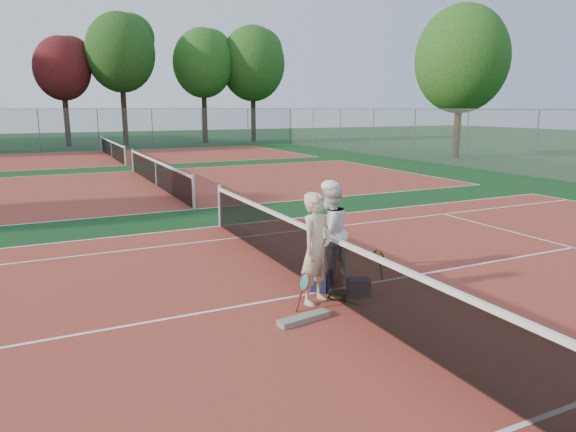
{
  "coord_description": "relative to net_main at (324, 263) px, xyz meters",
  "views": [
    {
      "loc": [
        -4.14,
        -7.17,
        3.05
      ],
      "look_at": [
        0.0,
        1.39,
        1.05
      ],
      "focal_mm": 32.0,
      "sensor_mm": 36.0,
      "label": 1
    }
  ],
  "objects": [
    {
      "name": "racket_black_held",
      "position": [
        1.14,
        0.03,
        -0.22
      ],
      "size": [
        0.25,
        0.31,
        0.59
      ],
      "primitive_type": null,
      "rotation": [
        0.0,
        0.0,
        3.41
      ],
      "color": "black",
      "rests_on": "ground"
    },
    {
      "name": "player_b",
      "position": [
        0.41,
        0.55,
        0.37
      ],
      "size": [
        0.99,
        0.85,
        1.75
      ],
      "primitive_type": "imported",
      "rotation": [
        0.0,
        0.0,
        3.39
      ],
      "color": "white",
      "rests_on": "ground"
    },
    {
      "name": "tree_back_4",
      "position": [
        9.48,
        38.08,
        6.37
      ],
      "size": [
        5.22,
        5.22,
        9.91
      ],
      "color": "#382314",
      "rests_on": "ground"
    },
    {
      "name": "fence_back",
      "position": [
        0.0,
        34.0,
        0.99
      ],
      "size": [
        32.0,
        0.06,
        3.0
      ],
      "primitive_type": null,
      "color": "slate",
      "rests_on": "ground"
    },
    {
      "name": "net_far_b",
      "position": [
        0.0,
        27.0,
        0.0
      ],
      "size": [
        0.1,
        10.98,
        1.02
      ],
      "primitive_type": null,
      "color": "black",
      "rests_on": "ground"
    },
    {
      "name": "court_main",
      "position": [
        0.0,
        0.0,
        -0.51
      ],
      "size": [
        23.77,
        10.97,
        0.01
      ],
      "primitive_type": "cube",
      "color": "maroon",
      "rests_on": "ground"
    },
    {
      "name": "court_far_b",
      "position": [
        0.0,
        27.0,
        -0.51
      ],
      "size": [
        23.77,
        10.97,
        0.01
      ],
      "primitive_type": "cube",
      "color": "maroon",
      "rests_on": "ground"
    },
    {
      "name": "ground",
      "position": [
        0.0,
        0.0,
        -0.51
      ],
      "size": [
        130.0,
        130.0,
        0.0
      ],
      "primitive_type": "plane",
      "color": "black",
      "rests_on": "ground"
    },
    {
      "name": "tree_back_5",
      "position": [
        14.09,
        37.89,
        6.48
      ],
      "size": [
        5.86,
        5.86,
        10.38
      ],
      "color": "#382314",
      "rests_on": "ground"
    },
    {
      "name": "tree_back_3",
      "position": [
        2.5,
        37.7,
        6.92
      ],
      "size": [
        5.52,
        5.52,
        10.62
      ],
      "color": "#382314",
      "rests_on": "ground"
    },
    {
      "name": "court_far_a",
      "position": [
        0.0,
        13.5,
        -0.51
      ],
      "size": [
        23.77,
        10.97,
        0.01
      ],
      "primitive_type": "cube",
      "color": "maroon",
      "rests_on": "ground"
    },
    {
      "name": "racket_red",
      "position": [
        -0.67,
        -0.56,
        -0.22
      ],
      "size": [
        0.27,
        0.31,
        0.58
      ],
      "primitive_type": null,
      "rotation": [
        0.0,
        0.0,
        0.19
      ],
      "color": "maroon",
      "rests_on": "ground"
    },
    {
      "name": "water_bottle",
      "position": [
        0.3,
        -0.42,
        -0.36
      ],
      "size": [
        0.09,
        0.09,
        0.3
      ],
      "primitive_type": "cylinder",
      "color": "#AEC4DD",
      "rests_on": "ground"
    },
    {
      "name": "tree_back_maroon",
      "position": [
        -1.9,
        38.45,
        5.58
      ],
      "size": [
        4.36,
        4.36,
        8.63
      ],
      "color": "#382314",
      "rests_on": "ground"
    },
    {
      "name": "sports_bag_navy",
      "position": [
        0.02,
        0.09,
        -0.35
      ],
      "size": [
        0.48,
        0.47,
        0.31
      ],
      "primitive_type": "cube",
      "rotation": [
        0.0,
        0.0,
        0.72
      ],
      "color": "black",
      "rests_on": "ground"
    },
    {
      "name": "net_far_a",
      "position": [
        0.0,
        13.5,
        0.0
      ],
      "size": [
        0.1,
        10.98,
        1.02
      ],
      "primitive_type": null,
      "color": "black",
      "rests_on": "ground"
    },
    {
      "name": "net_main",
      "position": [
        0.0,
        0.0,
        0.0
      ],
      "size": [
        0.1,
        10.98,
        1.02
      ],
      "primitive_type": null,
      "color": "black",
      "rests_on": "ground"
    },
    {
      "name": "net_cover_canvas",
      "position": [
        -0.88,
        -0.95,
        -0.47
      ],
      "size": [
        0.86,
        0.32,
        0.09
      ],
      "primitive_type": "cube",
      "rotation": [
        0.0,
        0.0,
        0.16
      ],
      "color": "slate",
      "rests_on": "ground"
    },
    {
      "name": "racket_spare",
      "position": [
        0.02,
        -0.37,
        -0.49
      ],
      "size": [
        0.45,
        0.65,
        0.03
      ],
      "primitive_type": null,
      "rotation": [
        0.0,
        0.0,
        1.9
      ],
      "color": "black",
      "rests_on": "ground"
    },
    {
      "name": "tree_right_1",
      "position": [
        19.33,
        17.24,
        5.42
      ],
      "size": [
        5.59,
        5.59,
        9.16
      ],
      "color": "#382314",
      "rests_on": "ground"
    },
    {
      "name": "player_a",
      "position": [
        -0.35,
        -0.35,
        0.38
      ],
      "size": [
        0.78,
        0.68,
        1.79
      ],
      "primitive_type": "imported",
      "rotation": [
        0.0,
        0.0,
        0.49
      ],
      "color": "beige",
      "rests_on": "ground"
    },
    {
      "name": "sports_bag_purple",
      "position": [
        0.42,
        -0.42,
        -0.36
      ],
      "size": [
        0.42,
        0.34,
        0.29
      ],
      "primitive_type": "cube",
      "rotation": [
        0.0,
        0.0,
        -0.3
      ],
      "color": "black",
      "rests_on": "ground"
    }
  ]
}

